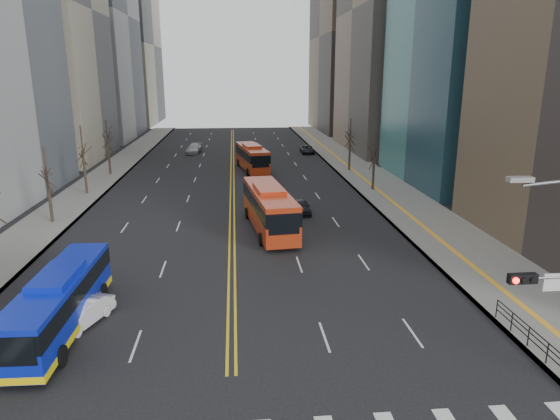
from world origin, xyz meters
name	(u,v)px	position (x,y,z in m)	size (l,w,h in m)	color
sidewalk_right	(374,180)	(17.50, 45.00, 0.07)	(7.00, 130.00, 0.15)	gray
sidewalk_left	(92,186)	(-16.50, 45.00, 0.07)	(5.00, 130.00, 0.15)	gray
centerline	(232,169)	(0.00, 55.00, 0.01)	(0.55, 100.00, 0.01)	gold
pedestrian_railing	(529,333)	(14.30, 6.00, 0.82)	(0.06, 6.06, 1.02)	black
street_trees	(157,159)	(-7.18, 34.55, 4.87)	(35.20, 47.20, 7.60)	black
blue_bus	(60,300)	(-8.76, 10.00, 1.67)	(2.73, 10.90, 3.19)	#0C1FB8
red_bus_near	(269,206)	(3.18, 26.21, 2.10)	(4.12, 12.21, 3.78)	#AF2F12
red_bus_far	(252,156)	(2.73, 53.42, 2.00)	(4.41, 11.63, 3.60)	#AF2F12
car_white	(82,314)	(-7.88, 10.39, 0.67)	(1.41, 4.05, 1.34)	silver
car_dark_mid	(302,206)	(6.65, 31.28, 0.64)	(1.52, 3.78, 1.29)	black
car_silver	(194,149)	(-6.40, 69.84, 0.75)	(2.10, 5.17, 1.50)	#ADAEB3
car_dark_far	(307,149)	(12.50, 67.99, 0.64)	(2.14, 4.63, 1.29)	black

